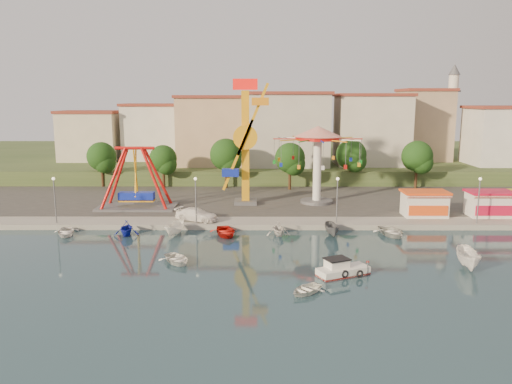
{
  "coord_description": "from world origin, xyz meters",
  "views": [
    {
      "loc": [
        -1.0,
        -42.29,
        14.5
      ],
      "look_at": [
        -1.19,
        14.0,
        4.0
      ],
      "focal_mm": 35.0,
      "sensor_mm": 36.0,
      "label": 1
    }
  ],
  "objects_px": {
    "cabin_motorboat": "(342,270)",
    "rowboat_a": "(177,259)",
    "wave_swinger": "(318,147)",
    "skiff": "(469,259)",
    "van": "(197,215)",
    "pirate_ship_ride": "(136,179)",
    "kamikaze_tower": "(247,145)"
  },
  "relations": [
    {
      "from": "kamikaze_tower",
      "to": "cabin_motorboat",
      "type": "height_order",
      "value": "kamikaze_tower"
    },
    {
      "from": "cabin_motorboat",
      "to": "pirate_ship_ride",
      "type": "bearing_deg",
      "value": 109.74
    },
    {
      "from": "cabin_motorboat",
      "to": "van",
      "type": "xyz_separation_m",
      "value": [
        -14.11,
        16.48,
        0.92
      ]
    },
    {
      "from": "pirate_ship_ride",
      "to": "kamikaze_tower",
      "type": "bearing_deg",
      "value": 10.52
    },
    {
      "from": "wave_swinger",
      "to": "cabin_motorboat",
      "type": "height_order",
      "value": "wave_swinger"
    },
    {
      "from": "wave_swinger",
      "to": "cabin_motorboat",
      "type": "distance_m",
      "value": 27.84
    },
    {
      "from": "pirate_ship_ride",
      "to": "wave_swinger",
      "type": "xyz_separation_m",
      "value": [
        23.64,
        3.46,
        3.8
      ]
    },
    {
      "from": "cabin_motorboat",
      "to": "kamikaze_tower",
      "type": "bearing_deg",
      "value": 83.56
    },
    {
      "from": "kamikaze_tower",
      "to": "van",
      "type": "height_order",
      "value": "kamikaze_tower"
    },
    {
      "from": "pirate_ship_ride",
      "to": "rowboat_a",
      "type": "relative_size",
      "value": 2.78
    },
    {
      "from": "wave_swinger",
      "to": "cabin_motorboat",
      "type": "xyz_separation_m",
      "value": [
        -0.98,
        -26.72,
        -7.78
      ]
    },
    {
      "from": "kamikaze_tower",
      "to": "rowboat_a",
      "type": "xyz_separation_m",
      "value": [
        -5.85,
        -22.84,
        -8.2
      ]
    },
    {
      "from": "cabin_motorboat",
      "to": "rowboat_a",
      "type": "bearing_deg",
      "value": 143.41
    },
    {
      "from": "cabin_motorboat",
      "to": "rowboat_a",
      "type": "relative_size",
      "value": 1.31
    },
    {
      "from": "wave_swinger",
      "to": "skiff",
      "type": "relative_size",
      "value": 2.59
    },
    {
      "from": "van",
      "to": "wave_swinger",
      "type": "bearing_deg",
      "value": -35.79
    },
    {
      "from": "pirate_ship_ride",
      "to": "cabin_motorboat",
      "type": "height_order",
      "value": "pirate_ship_ride"
    },
    {
      "from": "cabin_motorboat",
      "to": "van",
      "type": "relative_size",
      "value": 0.94
    },
    {
      "from": "skiff",
      "to": "cabin_motorboat",
      "type": "bearing_deg",
      "value": -160.73
    },
    {
      "from": "kamikaze_tower",
      "to": "van",
      "type": "xyz_separation_m",
      "value": [
        -5.65,
        -9.42,
        -7.24
      ]
    },
    {
      "from": "pirate_ship_ride",
      "to": "rowboat_a",
      "type": "distance_m",
      "value": 22.23
    },
    {
      "from": "cabin_motorboat",
      "to": "skiff",
      "type": "bearing_deg",
      "value": -16.03
    },
    {
      "from": "pirate_ship_ride",
      "to": "wave_swinger",
      "type": "distance_m",
      "value": 24.19
    },
    {
      "from": "wave_swinger",
      "to": "cabin_motorboat",
      "type": "bearing_deg",
      "value": -92.09
    },
    {
      "from": "van",
      "to": "cabin_motorboat",
      "type": "bearing_deg",
      "value": -119.38
    },
    {
      "from": "pirate_ship_ride",
      "to": "kamikaze_tower",
      "type": "relative_size",
      "value": 0.61
    },
    {
      "from": "cabin_motorboat",
      "to": "van",
      "type": "height_order",
      "value": "van"
    },
    {
      "from": "pirate_ship_ride",
      "to": "cabin_motorboat",
      "type": "bearing_deg",
      "value": -45.74
    },
    {
      "from": "wave_swinger",
      "to": "van",
      "type": "distance_m",
      "value": 19.48
    },
    {
      "from": "wave_swinger",
      "to": "skiff",
      "type": "distance_m",
      "value": 28.04
    },
    {
      "from": "cabin_motorboat",
      "to": "rowboat_a",
      "type": "height_order",
      "value": "cabin_motorboat"
    },
    {
      "from": "pirate_ship_ride",
      "to": "wave_swinger",
      "type": "relative_size",
      "value": 0.86
    }
  ]
}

